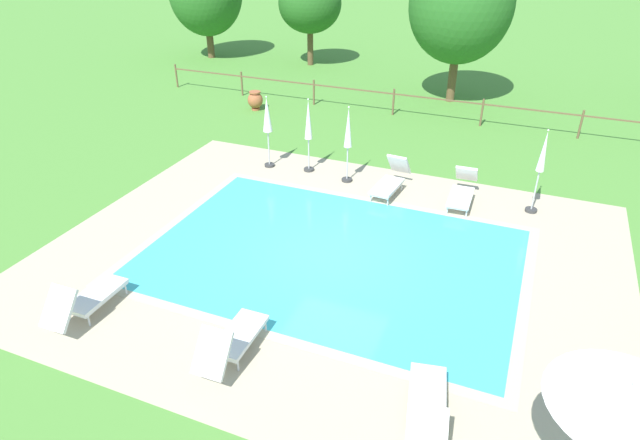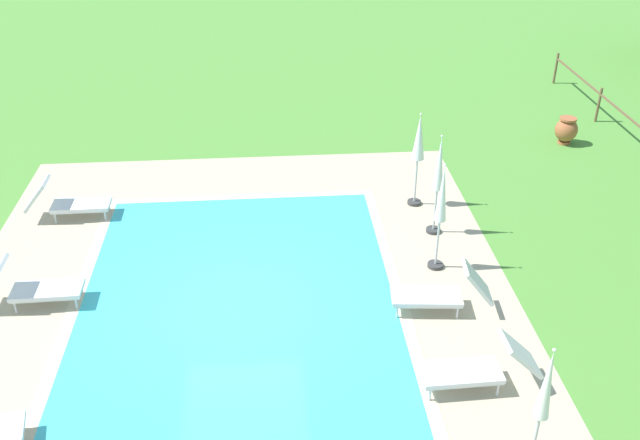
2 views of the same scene
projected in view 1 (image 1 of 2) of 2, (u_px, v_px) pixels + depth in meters
The scene contains 18 objects.
ground_plane at pixel (332, 255), 13.01m from camera, with size 160.00×160.00×0.00m, color #518E38.
pool_deck_paving at pixel (332, 255), 13.01m from camera, with size 13.33×10.70×0.01m, color #BCAD8E.
swimming_pool_water at pixel (332, 255), 13.01m from camera, with size 8.58×5.95×0.01m, color #42CCD6.
pool_coping_rim at pixel (332, 255), 13.00m from camera, with size 9.06×6.43×0.01m.
sun_lounger_north_near_steps at pixel (462, 190), 15.16m from camera, with size 0.65×1.94×0.93m.
sun_lounger_north_mid at pixel (232, 340), 9.87m from camera, with size 0.63×1.86×1.00m.
sun_lounger_north_far at pixel (427, 406), 8.59m from camera, with size 0.97×2.09×0.82m.
sun_lounger_north_end at pixel (86, 299), 10.92m from camera, with size 0.62×1.87×0.98m.
sun_lounger_south_near_corner at pixel (391, 180), 15.73m from camera, with size 0.77×1.89×1.00m.
patio_umbrella_open_foreground at pixel (631, 397), 6.40m from camera, with size 1.93×1.93×2.41m.
patio_umbrella_closed_row_west at pixel (308, 126), 16.52m from camera, with size 0.32×0.32×2.33m.
patio_umbrella_closed_row_mid_west at pixel (348, 135), 15.85m from camera, with size 0.32×0.32×2.34m.
patio_umbrella_closed_row_centre at pixel (267, 120), 16.77m from camera, with size 0.32×0.32×2.30m.
patio_umbrella_closed_row_east at pixel (542, 161), 14.18m from camera, with size 0.32×0.32×2.36m.
terracotta_urn_near_fence at pixel (255, 100), 22.31m from camera, with size 0.62×0.62×0.77m.
perimeter_fence at pixel (437, 103), 21.06m from camera, with size 24.21×0.08×1.05m.
tree_centre at pixel (461, 5), 21.65m from camera, with size 4.15×4.15×6.23m.
tree_east_mid at pixel (310, 4), 27.59m from camera, with size 3.20×3.20×4.52m.
Camera 1 is at (3.91, -10.17, 7.16)m, focal length 30.64 mm.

